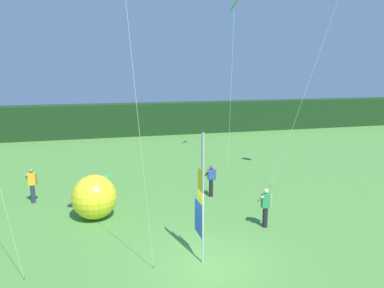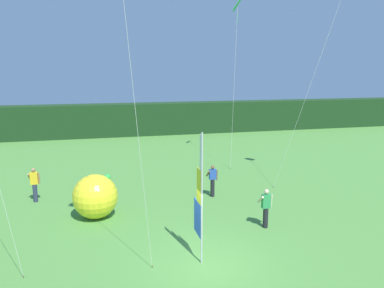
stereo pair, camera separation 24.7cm
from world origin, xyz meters
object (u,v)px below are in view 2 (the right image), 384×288
(person_mid_field, at_px, (213,180))
(inflatable_balloon, at_px, (95,196))
(kite_green_diamond_3, at_px, (237,11))
(banner_flag, at_px, (199,200))
(person_far_left, at_px, (34,184))
(person_near_banner, at_px, (266,207))

(person_mid_field, distance_m, inflatable_balloon, 6.12)
(inflatable_balloon, bearing_deg, kite_green_diamond_3, 41.82)
(banner_flag, relative_size, person_mid_field, 2.70)
(person_far_left, height_order, kite_green_diamond_3, kite_green_diamond_3)
(person_mid_field, xyz_separation_m, person_far_left, (-8.92, 1.42, 0.04))
(person_near_banner, height_order, kite_green_diamond_3, kite_green_diamond_3)
(person_far_left, distance_m, inflatable_balloon, 4.13)
(banner_flag, bearing_deg, person_near_banner, 29.09)
(person_far_left, height_order, inflatable_balloon, inflatable_balloon)
(person_near_banner, relative_size, inflatable_balloon, 0.84)
(person_mid_field, relative_size, inflatable_balloon, 0.85)
(banner_flag, distance_m, person_far_left, 10.11)
(banner_flag, relative_size, person_far_left, 2.59)
(banner_flag, distance_m, person_near_banner, 4.12)
(inflatable_balloon, distance_m, kite_green_diamond_3, 16.40)
(person_near_banner, relative_size, person_far_left, 0.96)
(kite_green_diamond_3, bearing_deg, person_far_left, -154.97)
(person_near_banner, distance_m, inflatable_balloon, 7.52)
(person_near_banner, relative_size, person_mid_field, 1.00)
(person_near_banner, bearing_deg, banner_flag, -150.91)
(banner_flag, xyz_separation_m, person_far_left, (-6.50, 7.64, -1.25))
(person_mid_field, bearing_deg, inflatable_balloon, -166.25)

